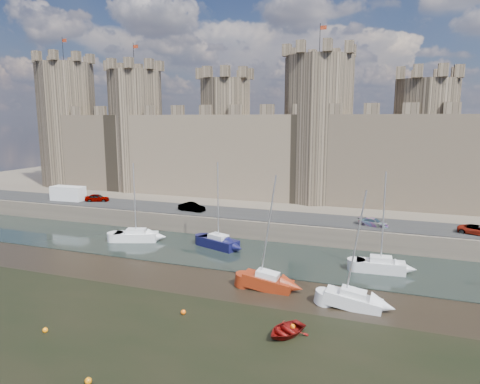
{
  "coord_description": "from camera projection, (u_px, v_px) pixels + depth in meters",
  "views": [
    {
      "loc": [
        13.87,
        -21.94,
        15.92
      ],
      "look_at": [
        -1.93,
        22.0,
        7.85
      ],
      "focal_mm": 32.0,
      "sensor_mm": 36.0,
      "label": 1
    }
  ],
  "objects": [
    {
      "name": "car_2",
      "position": [
        373.0,
        222.0,
        53.58
      ],
      "size": [
        3.93,
        2.39,
        1.06
      ],
      "primitive_type": "imported",
      "rotation": [
        0.0,
        0.0,
        1.31
      ],
      "color": "gray",
      "rests_on": "quay"
    },
    {
      "name": "sailboat_1",
      "position": [
        218.0,
        242.0,
        52.91
      ],
      "size": [
        5.7,
        3.8,
        10.65
      ],
      "rotation": [
        0.0,
        0.0,
        -0.36
      ],
      "color": "black",
      "rests_on": "ground"
    },
    {
      "name": "buoy_4",
      "position": [
        88.0,
        381.0,
        25.89
      ],
      "size": [
        0.44,
        0.44,
        0.44
      ],
      "primitive_type": "sphere",
      "color": "orange",
      "rests_on": "ground"
    },
    {
      "name": "castle",
      "position": [
        301.0,
        144.0,
        70.42
      ],
      "size": [
        108.5,
        11.0,
        29.0
      ],
      "color": "#42382B",
      "rests_on": "quay"
    },
    {
      "name": "sailboat_5",
      "position": [
        353.0,
        299.0,
        36.27
      ],
      "size": [
        4.79,
        1.96,
        10.23
      ],
      "rotation": [
        0.0,
        0.0,
        -0.03
      ],
      "color": "silver",
      "rests_on": "ground"
    },
    {
      "name": "sailboat_4",
      "position": [
        268.0,
        281.0,
        40.2
      ],
      "size": [
        4.7,
        1.88,
        10.94
      ],
      "rotation": [
        0.0,
        0.0,
        -0.01
      ],
      "color": "maroon",
      "rests_on": "ground"
    },
    {
      "name": "buoy_0",
      "position": [
        45.0,
        330.0,
        32.11
      ],
      "size": [
        0.41,
        0.41,
        0.41
      ],
      "primitive_type": "sphere",
      "color": "orange",
      "rests_on": "ground"
    },
    {
      "name": "sailboat_2",
      "position": [
        381.0,
        265.0,
        44.54
      ],
      "size": [
        5.01,
        2.22,
        10.56
      ],
      "rotation": [
        0.0,
        0.0,
        0.07
      ],
      "color": "silver",
      "rests_on": "ground"
    },
    {
      "name": "road",
      "position": [
        283.0,
        217.0,
        58.78
      ],
      "size": [
        160.0,
        7.0,
        0.1
      ],
      "primitive_type": "cube",
      "color": "black",
      "rests_on": "quay"
    },
    {
      "name": "car_1",
      "position": [
        192.0,
        207.0,
        62.18
      ],
      "size": [
        4.2,
        2.04,
        1.33
      ],
      "primitive_type": "imported",
      "rotation": [
        0.0,
        0.0,
        1.41
      ],
      "color": "gray",
      "rests_on": "quay"
    },
    {
      "name": "ground",
      "position": [
        153.0,
        367.0,
        27.68
      ],
      "size": [
        160.0,
        160.0,
        0.0
      ],
      "primitive_type": "plane",
      "color": "black",
      "rests_on": "ground"
    },
    {
      "name": "dinghy_4",
      "position": [
        286.0,
        331.0,
        31.61
      ],
      "size": [
        3.81,
        4.25,
        0.73
      ],
      "primitive_type": "imported",
      "rotation": [
        1.57,
        0.0,
        5.82
      ],
      "color": "#650D0B",
      "rests_on": "ground"
    },
    {
      "name": "buoy_3",
      "position": [
        293.0,
        326.0,
        32.7
      ],
      "size": [
        0.4,
        0.4,
        0.4
      ],
      "primitive_type": "sphere",
      "color": "#F3600A",
      "rests_on": "ground"
    },
    {
      "name": "buoy_1",
      "position": [
        183.0,
        312.0,
        35.07
      ],
      "size": [
        0.43,
        0.43,
        0.43
      ],
      "primitive_type": "sphere",
      "color": "#EF5B0A",
      "rests_on": "ground"
    },
    {
      "name": "car_3",
      "position": [
        477.0,
        230.0,
        49.68
      ],
      "size": [
        4.52,
        3.12,
        1.15
      ],
      "primitive_type": "imported",
      "rotation": [
        0.0,
        0.0,
        1.25
      ],
      "color": "gray",
      "rests_on": "quay"
    },
    {
      "name": "van",
      "position": [
        68.0,
        194.0,
        70.15
      ],
      "size": [
        5.63,
        2.5,
        2.41
      ],
      "primitive_type": "cube",
      "rotation": [
        0.0,
        0.0,
        0.05
      ],
      "color": "silver",
      "rests_on": "quay"
    },
    {
      "name": "car_0",
      "position": [
        97.0,
        198.0,
        69.44
      ],
      "size": [
        4.08,
        2.73,
        1.29
      ],
      "primitive_type": "imported",
      "rotation": [
        0.0,
        0.0,
        1.92
      ],
      "color": "gray",
      "rests_on": "quay"
    },
    {
      "name": "quay",
      "position": [
        315.0,
        195.0,
        83.11
      ],
      "size": [
        160.0,
        60.0,
        2.5
      ],
      "primitive_type": "cube",
      "color": "#4C443A",
      "rests_on": "ground"
    },
    {
      "name": "sailboat_0",
      "position": [
        136.0,
        236.0,
        55.82
      ],
      "size": [
        5.85,
        3.79,
        10.2
      ],
      "rotation": [
        0.0,
        0.0,
        0.33
      ],
      "color": "silver",
      "rests_on": "ground"
    },
    {
      "name": "water_channel",
      "position": [
        261.0,
        256.0,
        49.93
      ],
      "size": [
        160.0,
        12.0,
        0.08
      ],
      "primitive_type": "cube",
      "color": "black",
      "rests_on": "ground"
    }
  ]
}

